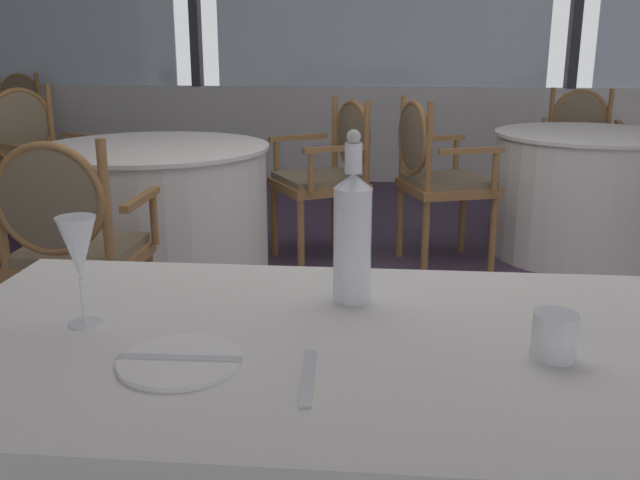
{
  "coord_description": "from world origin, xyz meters",
  "views": [
    {
      "loc": [
        0.07,
        -2.71,
        1.26
      ],
      "look_at": [
        -0.05,
        -1.45,
        0.9
      ],
      "focal_mm": 39.66,
      "sensor_mm": 36.0,
      "label": 1
    }
  ],
  "objects_px": {
    "side_plate": "(180,361)",
    "dining_chair_2_0": "(14,120)",
    "dining_chair_1_2": "(434,168)",
    "water_tumbler": "(554,336)",
    "dining_chair_0_1": "(332,166)",
    "wine_glass": "(78,250)",
    "dining_chair_0_2": "(36,158)",
    "water_bottle": "(352,234)",
    "dining_chair_1_1": "(579,142)",
    "dining_chair_0_0": "(69,236)"
  },
  "relations": [
    {
      "from": "water_tumbler",
      "to": "dining_chair_1_2",
      "type": "relative_size",
      "value": 0.08
    },
    {
      "from": "side_plate",
      "to": "dining_chair_1_2",
      "type": "distance_m",
      "value": 2.97
    },
    {
      "from": "wine_glass",
      "to": "dining_chair_1_1",
      "type": "height_order",
      "value": "wine_glass"
    },
    {
      "from": "dining_chair_0_1",
      "to": "dining_chair_1_2",
      "type": "distance_m",
      "value": 0.58
    },
    {
      "from": "dining_chair_1_2",
      "to": "dining_chair_2_0",
      "type": "bearing_deg",
      "value": 130.3
    },
    {
      "from": "water_bottle",
      "to": "wine_glass",
      "type": "xyz_separation_m",
      "value": [
        -0.5,
        -0.17,
        0.0
      ]
    },
    {
      "from": "water_bottle",
      "to": "dining_chair_0_0",
      "type": "xyz_separation_m",
      "value": [
        -1.12,
        1.1,
        -0.34
      ]
    },
    {
      "from": "dining_chair_1_2",
      "to": "water_tumbler",
      "type": "bearing_deg",
      "value": -108.42
    },
    {
      "from": "side_plate",
      "to": "water_tumbler",
      "type": "xyz_separation_m",
      "value": [
        0.62,
        0.08,
        0.04
      ]
    },
    {
      "from": "dining_chair_0_0",
      "to": "dining_chair_1_1",
      "type": "xyz_separation_m",
      "value": [
        2.56,
        2.73,
        0.01
      ]
    },
    {
      "from": "water_bottle",
      "to": "dining_chair_1_2",
      "type": "distance_m",
      "value": 2.61
    },
    {
      "from": "water_bottle",
      "to": "water_tumbler",
      "type": "xyz_separation_m",
      "value": [
        0.35,
        -0.24,
        -0.1
      ]
    },
    {
      "from": "water_tumbler",
      "to": "dining_chair_0_2",
      "type": "relative_size",
      "value": 0.08
    },
    {
      "from": "dining_chair_0_2",
      "to": "dining_chair_1_2",
      "type": "relative_size",
      "value": 1.05
    },
    {
      "from": "dining_chair_0_0",
      "to": "dining_chair_1_1",
      "type": "relative_size",
      "value": 1.01
    },
    {
      "from": "wine_glass",
      "to": "water_bottle",
      "type": "bearing_deg",
      "value": 19.32
    },
    {
      "from": "dining_chair_0_1",
      "to": "dining_chair_0_0",
      "type": "bearing_deg",
      "value": 30.06
    },
    {
      "from": "wine_glass",
      "to": "dining_chair_0_2",
      "type": "bearing_deg",
      "value": 118.4
    },
    {
      "from": "water_bottle",
      "to": "dining_chair_0_0",
      "type": "bearing_deg",
      "value": 135.53
    },
    {
      "from": "side_plate",
      "to": "wine_glass",
      "type": "height_order",
      "value": "wine_glass"
    },
    {
      "from": "wine_glass",
      "to": "dining_chair_2_0",
      "type": "relative_size",
      "value": 0.21
    },
    {
      "from": "side_plate",
      "to": "water_tumbler",
      "type": "height_order",
      "value": "water_tumbler"
    },
    {
      "from": "side_plate",
      "to": "dining_chair_1_1",
      "type": "xyz_separation_m",
      "value": [
        1.71,
        4.16,
        -0.19
      ]
    },
    {
      "from": "side_plate",
      "to": "dining_chair_0_0",
      "type": "xyz_separation_m",
      "value": [
        -0.85,
        1.43,
        -0.2
      ]
    },
    {
      "from": "side_plate",
      "to": "dining_chair_0_1",
      "type": "xyz_separation_m",
      "value": [
        0.03,
        2.96,
        -0.18
      ]
    },
    {
      "from": "wine_glass",
      "to": "dining_chair_1_1",
      "type": "bearing_deg",
      "value": 64.2
    },
    {
      "from": "side_plate",
      "to": "dining_chair_0_2",
      "type": "distance_m",
      "value": 3.45
    },
    {
      "from": "water_bottle",
      "to": "wine_glass",
      "type": "bearing_deg",
      "value": -160.68
    },
    {
      "from": "wine_glass",
      "to": "water_tumbler",
      "type": "height_order",
      "value": "wine_glass"
    },
    {
      "from": "dining_chair_0_0",
      "to": "dining_chair_1_2",
      "type": "bearing_deg",
      "value": -44.91
    },
    {
      "from": "side_plate",
      "to": "dining_chair_0_2",
      "type": "xyz_separation_m",
      "value": [
        -1.75,
        2.97,
        -0.16
      ]
    },
    {
      "from": "dining_chair_1_1",
      "to": "side_plate",
      "type": "bearing_deg",
      "value": -11.17
    },
    {
      "from": "side_plate",
      "to": "dining_chair_2_0",
      "type": "xyz_separation_m",
      "value": [
        -3.0,
        5.05,
        -0.17
      ]
    },
    {
      "from": "dining_chair_1_2",
      "to": "dining_chair_2_0",
      "type": "height_order",
      "value": "dining_chair_2_0"
    },
    {
      "from": "dining_chair_0_0",
      "to": "dining_chair_0_2",
      "type": "xyz_separation_m",
      "value": [
        -0.9,
        1.54,
        0.04
      ]
    },
    {
      "from": "dining_chair_1_1",
      "to": "dining_chair_0_2",
      "type": "bearing_deg",
      "value": -59.79
    },
    {
      "from": "dining_chair_1_2",
      "to": "dining_chair_0_1",
      "type": "bearing_deg",
      "value": 154.56
    },
    {
      "from": "dining_chair_0_2",
      "to": "dining_chair_0_1",
      "type": "bearing_deg",
      "value": 29.84
    },
    {
      "from": "wine_glass",
      "to": "water_tumbler",
      "type": "relative_size",
      "value": 2.61
    },
    {
      "from": "dining_chair_0_1",
      "to": "dining_chair_1_1",
      "type": "relative_size",
      "value": 1.02
    },
    {
      "from": "dining_chair_2_0",
      "to": "dining_chair_0_2",
      "type": "bearing_deg",
      "value": 40.22
    },
    {
      "from": "water_bottle",
      "to": "wine_glass",
      "type": "distance_m",
      "value": 0.53
    },
    {
      "from": "side_plate",
      "to": "dining_chair_1_2",
      "type": "relative_size",
      "value": 0.22
    },
    {
      "from": "dining_chair_0_1",
      "to": "dining_chair_2_0",
      "type": "distance_m",
      "value": 3.67
    },
    {
      "from": "water_bottle",
      "to": "dining_chair_1_2",
      "type": "xyz_separation_m",
      "value": [
        0.33,
        2.57,
        -0.31
      ]
    },
    {
      "from": "dining_chair_0_0",
      "to": "dining_chair_2_0",
      "type": "xyz_separation_m",
      "value": [
        -2.14,
        3.62,
        0.03
      ]
    },
    {
      "from": "water_bottle",
      "to": "water_tumbler",
      "type": "relative_size",
      "value": 4.4
    },
    {
      "from": "dining_chair_0_1",
      "to": "dining_chair_2_0",
      "type": "relative_size",
      "value": 0.96
    },
    {
      "from": "water_tumbler",
      "to": "dining_chair_1_2",
      "type": "height_order",
      "value": "dining_chair_1_2"
    },
    {
      "from": "water_bottle",
      "to": "dining_chair_1_2",
      "type": "bearing_deg",
      "value": 82.61
    }
  ]
}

